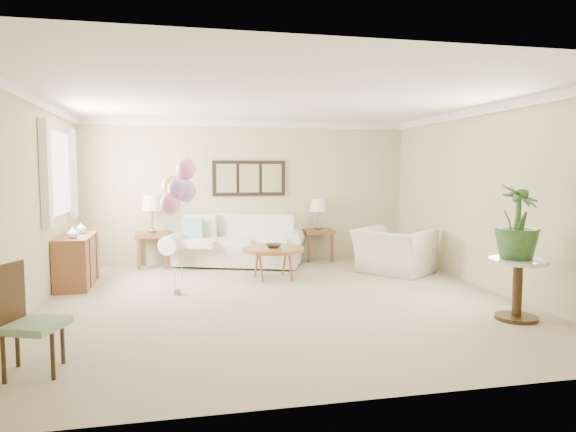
% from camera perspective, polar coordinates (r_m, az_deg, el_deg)
% --- Properties ---
extents(ground_plane, '(6.00, 6.00, 0.00)m').
position_cam_1_polar(ground_plane, '(6.78, -0.79, -9.35)').
color(ground_plane, tan).
extents(room_shell, '(6.04, 6.04, 2.60)m').
position_cam_1_polar(room_shell, '(6.64, -1.89, 4.54)').
color(room_shell, '#C0B389').
rests_on(room_shell, ground).
extents(wall_art_triptych, '(1.35, 0.06, 0.65)m').
position_cam_1_polar(wall_art_triptych, '(9.49, -4.34, 4.20)').
color(wall_art_triptych, black).
rests_on(wall_art_triptych, ground).
extents(sofa, '(2.72, 1.62, 0.90)m').
position_cam_1_polar(sofa, '(9.24, -5.69, -3.28)').
color(sofa, beige).
rests_on(sofa, ground).
extents(end_table_left, '(0.57, 0.52, 0.62)m').
position_cam_1_polar(end_table_left, '(9.24, -14.81, -2.38)').
color(end_table_left, brown).
rests_on(end_table_left, ground).
extents(end_table_right, '(0.54, 0.49, 0.59)m').
position_cam_1_polar(end_table_right, '(9.69, 3.36, -2.03)').
color(end_table_right, brown).
rests_on(end_table_right, ground).
extents(lamp_left, '(0.36, 0.36, 0.64)m').
position_cam_1_polar(lamp_left, '(9.19, -14.89, 1.28)').
color(lamp_left, gray).
rests_on(lamp_left, end_table_left).
extents(lamp_right, '(0.32, 0.32, 0.57)m').
position_cam_1_polar(lamp_right, '(9.64, 3.38, 1.10)').
color(lamp_right, gray).
rests_on(lamp_right, end_table_right).
extents(coffee_table, '(0.98, 0.98, 0.49)m').
position_cam_1_polar(coffee_table, '(8.02, -1.66, -3.80)').
color(coffee_table, brown).
rests_on(coffee_table, ground).
extents(decor_bowl, '(0.32, 0.32, 0.06)m').
position_cam_1_polar(decor_bowl, '(7.98, -1.61, -3.33)').
color(decor_bowl, '#2E2A26').
rests_on(decor_bowl, coffee_table).
extents(armchair, '(1.46, 1.49, 0.73)m').
position_cam_1_polar(armchair, '(8.65, 11.69, -3.84)').
color(armchair, beige).
rests_on(armchair, ground).
extents(side_table, '(0.64, 0.64, 0.70)m').
position_cam_1_polar(side_table, '(6.37, 24.19, -5.89)').
color(side_table, silver).
rests_on(side_table, ground).
extents(potted_plant, '(0.63, 0.63, 0.86)m').
position_cam_1_polar(potted_plant, '(6.28, 24.15, -0.52)').
color(potted_plant, '#26491F').
rests_on(potted_plant, side_table).
extents(accent_chair, '(0.59, 0.59, 0.93)m').
position_cam_1_polar(accent_chair, '(4.82, -27.28, -9.95)').
color(accent_chair, gray).
rests_on(accent_chair, ground).
extents(credenza, '(0.46, 1.20, 0.74)m').
position_cam_1_polar(credenza, '(8.18, -22.39, -4.60)').
color(credenza, brown).
rests_on(credenza, ground).
extents(vase_white, '(0.21, 0.21, 0.17)m').
position_cam_1_polar(vase_white, '(7.78, -22.80, -1.70)').
color(vase_white, silver).
rests_on(vase_white, credenza).
extents(vase_sage, '(0.21, 0.21, 0.17)m').
position_cam_1_polar(vase_sage, '(8.38, -22.04, -1.23)').
color(vase_sage, beige).
rests_on(vase_sage, credenza).
extents(balloon_cluster, '(0.47, 0.47, 1.86)m').
position_cam_1_polar(balloon_cluster, '(7.02, -12.11, 3.01)').
color(balloon_cluster, gray).
rests_on(balloon_cluster, ground).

